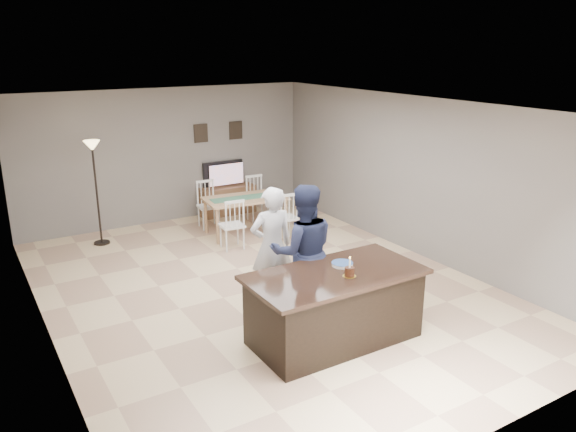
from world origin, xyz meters
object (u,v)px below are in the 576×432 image
kitchen_island (334,306)px  man (303,252)px  floor_lamp (94,165)px  woman (272,246)px  birthday_cake (349,272)px  dining_table (245,204)px  tv_console (227,200)px  plate_stack (342,264)px  television (225,174)px

kitchen_island → man: man is taller
kitchen_island → floor_lamp: (-1.59, 5.06, 1.02)m
woman → birthday_cake: size_ratio=6.86×
kitchen_island → dining_table: size_ratio=1.16×
man → dining_table: bearing=-82.8°
man → dining_table: (0.90, 3.43, -0.32)m
woman → tv_console: bearing=-99.6°
man → plate_stack: (0.16, -0.64, 0.01)m
kitchen_island → television: 5.78m
television → dining_table: television is taller
man → dining_table: 3.56m
tv_console → dining_table: 1.42m
plate_stack → floor_lamp: bearing=110.0°
tv_console → floor_lamp: bearing=-169.7°
tv_console → dining_table: (-0.26, -1.37, 0.29)m
plate_stack → man: bearing=104.0°
woman → television: bearing=-99.3°
birthday_cake → plate_stack: birthday_cake is taller
woman → birthday_cake: woman is taller
kitchen_island → floor_lamp: size_ratio=1.13×
tv_console → plate_stack: size_ratio=4.50×
birthday_cake → plate_stack: 0.33m
birthday_cake → tv_console: bearing=78.9°
television → floor_lamp: bearing=11.7°
tv_console → television: television is taller
man → birthday_cake: 0.95m
kitchen_island → television: bearing=78.0°
floor_lamp → woman: bearing=-68.6°
woman → plate_stack: woman is taller
man → tv_console: bearing=-81.7°
floor_lamp → tv_console: bearing=10.3°
television → dining_table: size_ratio=0.49×
man → birthday_cake: man is taller
kitchen_island → birthday_cake: size_ratio=8.74×
tv_console → man: 4.97m
television → floor_lamp: 2.92m
plate_stack → floor_lamp: floor_lamp is taller
kitchen_island → man: (0.04, 0.77, 0.45)m
woman → plate_stack: size_ratio=6.33×
woman → dining_table: bearing=-102.6°
tv_console → woman: (-1.32, -4.25, 0.54)m
kitchen_island → woman: 1.39m
tv_console → woman: woman is taller
kitchen_island → dining_table: dining_table is taller
woman → man: size_ratio=0.93×
woman → floor_lamp: (-1.47, 3.74, 0.63)m
birthday_cake → plate_stack: bearing=67.9°
tv_console → dining_table: bearing=-100.7°
plate_stack → dining_table: size_ratio=0.14×
television → plate_stack: size_ratio=3.43×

